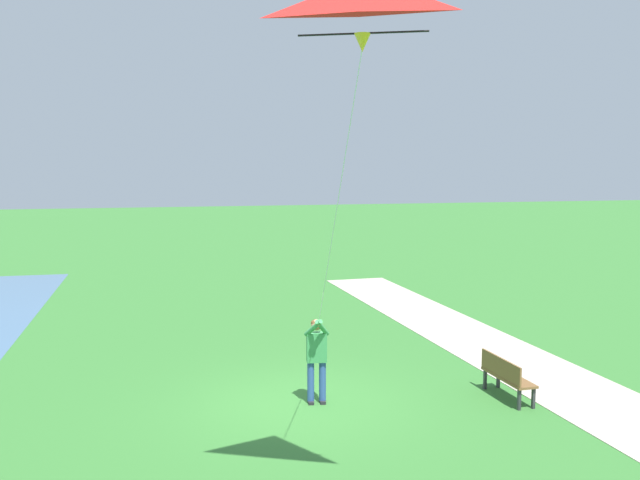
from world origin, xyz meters
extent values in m
plane|color=#33702D|center=(0.00, 0.00, 0.00)|extent=(120.00, 120.00, 0.00)
cube|color=#B7AD99|center=(-5.92, 2.00, 0.01)|extent=(4.25, 32.09, 0.02)
cube|color=#232328|center=(-0.43, 0.02, 0.03)|extent=(0.14, 0.25, 0.06)
cylinder|color=#2D4C8E|center=(-0.43, 0.00, 0.45)|extent=(0.14, 0.14, 0.82)
cube|color=#232328|center=(-0.19, -0.01, 0.03)|extent=(0.14, 0.25, 0.06)
cylinder|color=#2D4C8E|center=(-0.20, -0.03, 0.45)|extent=(0.14, 0.14, 0.82)
cube|color=#38894C|center=(-0.32, -0.02, 1.16)|extent=(0.42, 0.26, 0.60)
sphere|color=#996B4C|center=(-0.32, -0.02, 1.62)|extent=(0.22, 0.22, 0.22)
ellipsoid|color=#4C3319|center=(-0.32, -0.03, 1.66)|extent=(0.25, 0.25, 0.13)
cylinder|color=#38894C|center=(-0.38, 0.21, 1.61)|extent=(0.40, 0.51, 0.43)
cylinder|color=#38894C|center=(-0.20, 0.19, 1.61)|extent=(0.30, 0.55, 0.43)
sphere|color=#996B4C|center=(-0.27, 0.36, 1.74)|extent=(0.10, 0.10, 0.10)
pyramid|color=red|center=(0.13, 4.87, 6.70)|extent=(1.81, 1.35, 0.63)
cone|color=yellow|center=(0.27, 5.18, 6.30)|extent=(0.26, 0.26, 0.22)
cylinder|color=black|center=(0.27, 5.18, 6.41)|extent=(1.45, 0.67, 0.02)
cylinder|color=silver|center=(0.00, 2.77, 4.00)|extent=(0.56, 4.83, 4.52)
cube|color=brown|center=(-4.24, 0.60, 0.45)|extent=(0.53, 1.52, 0.05)
cube|color=brown|center=(-4.05, 0.61, 0.68)|extent=(0.13, 1.50, 0.40)
cube|color=#2D2D33|center=(-4.36, -0.08, 0.23)|extent=(0.06, 0.06, 0.45)
cube|color=#2D2D33|center=(-4.04, -0.06, 0.23)|extent=(0.06, 0.06, 0.45)
cube|color=#2D2D33|center=(-4.44, 1.25, 0.23)|extent=(0.06, 0.06, 0.45)
cube|color=#2D2D33|center=(-4.12, 1.27, 0.23)|extent=(0.06, 0.06, 0.45)
camera|label=1|loc=(2.66, 13.45, 4.93)|focal=39.45mm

